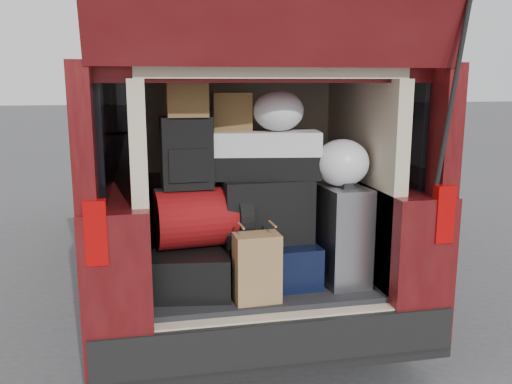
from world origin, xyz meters
TOP-DOWN VIEW (x-y plane):
  - ground at (0.00, 0.00)m, footprint 80.00×80.00m
  - minivan at (0.00, 1.86)m, footprint 1.90×5.35m
  - load_floor at (0.00, 0.28)m, footprint 1.24×1.05m
  - black_hardshell at (-0.39, 0.14)m, footprint 0.50×0.63m
  - navy_hardshell at (0.07, 0.16)m, footprint 0.47×0.56m
  - silver_roller at (0.45, 0.05)m, footprint 0.26×0.39m
  - kraft_bag at (-0.08, -0.15)m, footprint 0.24×0.16m
  - red_duffel at (-0.34, 0.14)m, footprint 0.54×0.38m
  - black_soft_case at (0.03, 0.16)m, footprint 0.51×0.32m
  - backpack at (-0.41, 0.16)m, footprint 0.28×0.18m
  - twotone_duffel at (0.05, 0.21)m, footprint 0.63×0.39m
  - grocery_sack_lower at (-0.40, 0.14)m, footprint 0.22×0.18m
  - grocery_sack_upper at (-0.13, 0.27)m, footprint 0.24×0.21m
  - plastic_bag_center at (0.11, 0.16)m, footprint 0.30×0.28m
  - plastic_bag_right at (0.45, 0.05)m, footprint 0.34×0.32m

SIDE VIEW (x-z plane):
  - ground at x=0.00m, z-range 0.00..0.00m
  - load_floor at x=0.00m, z-range 0.00..0.55m
  - black_hardshell at x=-0.39m, z-range 0.55..0.78m
  - navy_hardshell at x=0.07m, z-range 0.55..0.79m
  - kraft_bag at x=-0.08m, z-range 0.55..0.91m
  - silver_roller at x=0.45m, z-range 0.55..1.11m
  - minivan at x=0.00m, z-range -0.47..2.29m
  - red_duffel at x=-0.34m, z-range 0.78..1.11m
  - black_soft_case at x=0.03m, z-range 0.79..1.15m
  - plastic_bag_right at x=0.45m, z-range 1.11..1.37m
  - twotone_duffel at x=0.05m, z-range 1.15..1.41m
  - backpack at x=-0.41m, z-range 1.11..1.50m
  - grocery_sack_upper at x=-0.13m, z-range 1.41..1.63m
  - plastic_bag_center at x=0.11m, z-range 1.41..1.64m
  - grocery_sack_lower at x=-0.40m, z-range 1.50..1.70m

